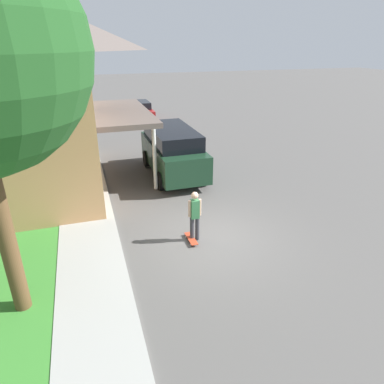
{
  "coord_description": "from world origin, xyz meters",
  "views": [
    {
      "loc": [
        -3.37,
        -8.65,
        5.7
      ],
      "look_at": [
        -0.03,
        1.65,
        0.9
      ],
      "focal_mm": 32.0,
      "sensor_mm": 36.0,
      "label": 1
    }
  ],
  "objects": [
    {
      "name": "car_down_street",
      "position": [
        1.1,
        18.78,
        0.64
      ],
      "size": [
        1.93,
        4.2,
        1.35
      ],
      "color": "maroon",
      "rests_on": "ground_plane"
    },
    {
      "name": "skateboard",
      "position": [
        -0.59,
        0.01,
        0.08
      ],
      "size": [
        0.23,
        0.78,
        0.1
      ],
      "color": "#B73D23",
      "rests_on": "ground_plane"
    },
    {
      "name": "sidewalk",
      "position": [
        -3.6,
        6.0,
        0.05
      ],
      "size": [
        1.8,
        80.0,
        0.1
      ],
      "color": "#9E9E99",
      "rests_on": "ground_plane"
    },
    {
      "name": "suv_parked",
      "position": [
        0.39,
        5.79,
        1.16
      ],
      "size": [
        2.12,
        5.04,
        2.16
      ],
      "color": "#193823",
      "rests_on": "ground_plane"
    },
    {
      "name": "ground_plane",
      "position": [
        0.0,
        0.0,
        0.0
      ],
      "size": [
        120.0,
        120.0,
        0.0
      ],
      "primitive_type": "plane",
      "color": "#54514F"
    },
    {
      "name": "skateboarder",
      "position": [
        -0.46,
        0.05,
        0.9
      ],
      "size": [
        0.41,
        0.21,
        1.63
      ],
      "color": "#38383D",
      "rests_on": "ground_plane"
    }
  ]
}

